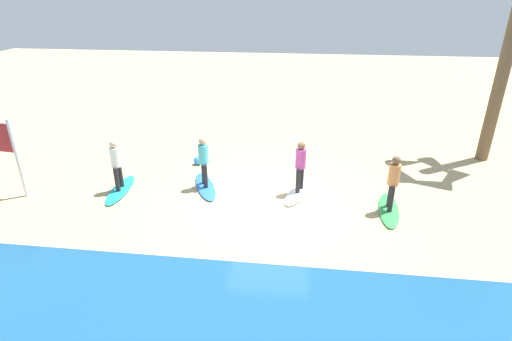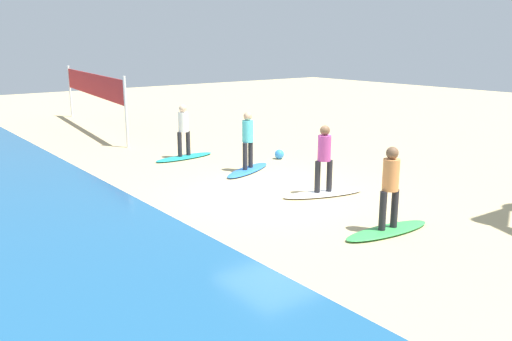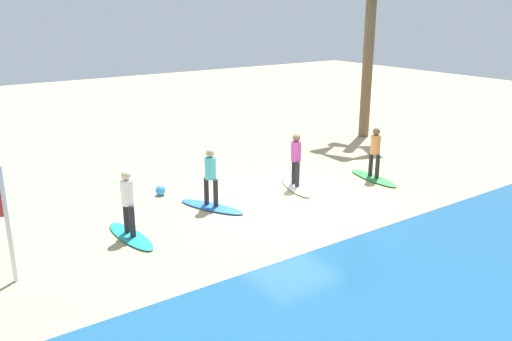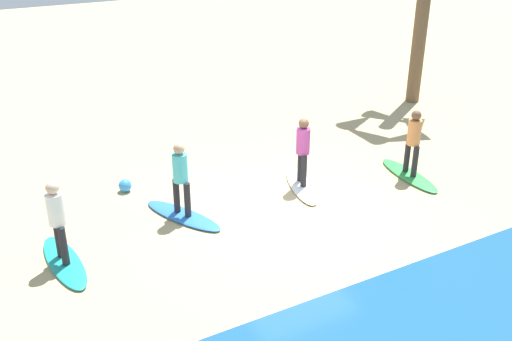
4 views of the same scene
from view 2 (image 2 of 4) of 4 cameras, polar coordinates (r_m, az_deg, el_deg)
ground_plane at (r=13.11m, az=2.21°, el=-2.48°), size 60.00×60.00×0.00m
surfboard_green at (r=10.80m, az=13.99°, el=-6.30°), size 0.78×2.15×0.09m
surfer_green at (r=10.51m, az=14.31°, el=-1.21°), size 0.32×0.46×1.64m
surfboard_white at (r=13.04m, az=7.24°, el=-2.47°), size 1.20×2.17×0.09m
surfer_white at (r=12.80m, az=7.37°, el=1.79°), size 0.32×0.44×1.64m
surfboard_blue at (r=15.26m, az=-0.88°, el=0.06°), size 1.35×2.15×0.09m
surfer_blue at (r=15.06m, az=-0.90°, el=3.72°), size 0.32×0.43×1.64m
surfboard_teal at (r=17.11m, az=-7.74°, el=1.45°), size 0.70×2.13×0.09m
surfer_teal at (r=16.93m, az=-7.84°, el=4.73°), size 0.32×0.46×1.64m
volleyball_net at (r=23.31m, az=-17.24°, el=8.60°), size 9.03×1.21×2.50m
beach_ball at (r=16.87m, az=2.53°, el=1.77°), size 0.31×0.31×0.31m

